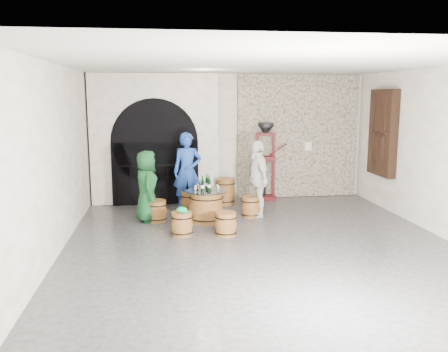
{
  "coord_description": "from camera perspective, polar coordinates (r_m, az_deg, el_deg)",
  "views": [
    {
      "loc": [
        -1.73,
        -8.07,
        2.67
      ],
      "look_at": [
        -0.49,
        1.31,
        1.05
      ],
      "focal_mm": 38.0,
      "sensor_mm": 36.0,
      "label": 1
    }
  ],
  "objects": [
    {
      "name": "tasting_glass_c",
      "position": [
        10.23,
        -3.13,
        -1.22
      ],
      "size": [
        0.05,
        0.05,
        0.1
      ],
      "primitive_type": null,
      "color": "#B15822",
      "rests_on": "barrel_table"
    },
    {
      "name": "stone_facing_panel",
      "position": [
        12.56,
        8.87,
        4.72
      ],
      "size": [
        3.2,
        0.12,
        3.18
      ],
      "primitive_type": "cube",
      "color": "tan",
      "rests_on": "ground"
    },
    {
      "name": "wine_bottle_right",
      "position": [
        10.15,
        -2.06,
        -0.83
      ],
      "size": [
        0.08,
        0.08,
        0.32
      ],
      "color": "black",
      "rests_on": "barrel_table"
    },
    {
      "name": "tasting_glass_f",
      "position": [
        10.08,
        -3.44,
        -1.39
      ],
      "size": [
        0.05,
        0.05,
        0.1
      ],
      "primitive_type": null,
      "color": "#B15822",
      "rests_on": "barrel_table"
    },
    {
      "name": "person_green",
      "position": [
        10.17,
        -9.27,
        -1.23
      ],
      "size": [
        0.56,
        0.79,
        1.52
      ],
      "primitive_type": "imported",
      "rotation": [
        0.0,
        0.0,
        1.68
      ],
      "color": "#12411E",
      "rests_on": "ground"
    },
    {
      "name": "barrel_stool_near_left",
      "position": [
        9.18,
        -5.07,
        -5.76
      ],
      "size": [
        0.43,
        0.43,
        0.46
      ],
      "color": "brown",
      "rests_on": "ground"
    },
    {
      "name": "tasting_glass_d",
      "position": [
        10.24,
        -1.46,
        -1.2
      ],
      "size": [
        0.05,
        0.05,
        0.1
      ],
      "primitive_type": null,
      "color": "#B15822",
      "rests_on": "barrel_table"
    },
    {
      "name": "wall_right",
      "position": [
        9.67,
        25.3,
        2.44
      ],
      "size": [
        0.0,
        8.0,
        8.0
      ],
      "primitive_type": "plane",
      "rotation": [
        1.57,
        0.0,
        -1.57
      ],
      "color": "silver",
      "rests_on": "ground"
    },
    {
      "name": "wine_bottle_left",
      "position": [
        9.9,
        -2.61,
        -1.1
      ],
      "size": [
        0.08,
        0.08,
        0.32
      ],
      "color": "black",
      "rests_on": "barrel_table"
    },
    {
      "name": "tasting_glass_e",
      "position": [
        9.91,
        -0.69,
        -1.56
      ],
      "size": [
        0.05,
        0.05,
        0.1
      ],
      "primitive_type": null,
      "color": "#B15822",
      "rests_on": "barrel_table"
    },
    {
      "name": "barrel_stool_near_right",
      "position": [
        9.14,
        0.24,
        -5.8
      ],
      "size": [
        0.43,
        0.43,
        0.46
      ],
      "color": "brown",
      "rests_on": "ground"
    },
    {
      "name": "barrel_table",
      "position": [
        10.06,
        -2.14,
        -3.69
      ],
      "size": [
        0.88,
        0.88,
        0.68
      ],
      "color": "brown",
      "rests_on": "ground"
    },
    {
      "name": "wall_front",
      "position": [
        4.55,
        15.11,
        -4.21
      ],
      "size": [
        8.0,
        0.0,
        8.0
      ],
      "primitive_type": "plane",
      "rotation": [
        -1.57,
        0.0,
        0.0
      ],
      "color": "silver",
      "rests_on": "ground"
    },
    {
      "name": "arched_opening",
      "position": [
        11.86,
        -8.33,
        4.35
      ],
      "size": [
        3.1,
        0.6,
        3.19
      ],
      "color": "silver",
      "rests_on": "ground"
    },
    {
      "name": "ground",
      "position": [
        8.67,
        4.41,
        -8.24
      ],
      "size": [
        8.0,
        8.0,
        0.0
      ],
      "primitive_type": "plane",
      "color": "#2A2A2C",
      "rests_on": "ground"
    },
    {
      "name": "corking_press",
      "position": [
        12.14,
        5.03,
        2.48
      ],
      "size": [
        0.83,
        0.51,
        1.97
      ],
      "rotation": [
        0.0,
        0.0,
        -0.15
      ],
      "color": "#450B0C",
      "rests_on": "ground"
    },
    {
      "name": "barrel_stool_left",
      "position": [
        10.24,
        -8.07,
        -4.19
      ],
      "size": [
        0.43,
        0.43,
        0.46
      ],
      "color": "brown",
      "rests_on": "ground"
    },
    {
      "name": "barrel_stool_far",
      "position": [
        11.06,
        -4.13,
        -3.08
      ],
      "size": [
        0.43,
        0.43,
        0.46
      ],
      "color": "brown",
      "rests_on": "ground"
    },
    {
      "name": "shuttered_window",
      "position": [
        11.68,
        18.53,
        4.95
      ],
      "size": [
        0.23,
        1.1,
        2.0
      ],
      "color": "black",
      "rests_on": "wall_right"
    },
    {
      "name": "barrel_stool_right",
      "position": [
        10.53,
        3.21,
        -3.72
      ],
      "size": [
        0.43,
        0.43,
        0.46
      ],
      "color": "brown",
      "rests_on": "ground"
    },
    {
      "name": "green_cap",
      "position": [
        9.11,
        -5.07,
        -4.09
      ],
      "size": [
        0.25,
        0.21,
        0.11
      ],
      "color": "#0D974B",
      "rests_on": "barrel_stool_near_left"
    },
    {
      "name": "tasting_glass_b",
      "position": [
        10.13,
        -0.77,
        -1.32
      ],
      "size": [
        0.05,
        0.05,
        0.1
      ],
      "primitive_type": null,
      "color": "#B15822",
      "rests_on": "barrel_table"
    },
    {
      "name": "side_barrel",
      "position": [
        11.68,
        0.17,
        -1.87
      ],
      "size": [
        0.49,
        0.49,
        0.65
      ],
      "rotation": [
        0.0,
        0.0,
        -0.43
      ],
      "color": "brown",
      "rests_on": "ground"
    },
    {
      "name": "wall_left",
      "position": [
        8.33,
        -19.73,
        1.77
      ],
      "size": [
        0.0,
        8.0,
        8.0
      ],
      "primitive_type": "plane",
      "rotation": [
        1.57,
        0.0,
        1.57
      ],
      "color": "silver",
      "rests_on": "ground"
    },
    {
      "name": "person_white",
      "position": [
        10.48,
        4.03,
        -0.31
      ],
      "size": [
        0.56,
        1.05,
        1.7
      ],
      "primitive_type": "imported",
      "rotation": [
        0.0,
        0.0,
        -1.42
      ],
      "color": "silver",
      "rests_on": "ground"
    },
    {
      "name": "ceiling",
      "position": [
        8.27,
        4.7,
        13.37
      ],
      "size": [
        8.0,
        8.0,
        0.0
      ],
      "primitive_type": "plane",
      "rotation": [
        3.14,
        0.0,
        0.0
      ],
      "color": "beige",
      "rests_on": "wall_back"
    },
    {
      "name": "person_blue",
      "position": [
        11.07,
        -4.42,
        0.54
      ],
      "size": [
        0.67,
        0.45,
        1.82
      ],
      "primitive_type": "imported",
      "rotation": [
        0.0,
        0.0,
        -0.02
      ],
      "color": "#1C3E9B",
      "rests_on": "ground"
    },
    {
      "name": "wine_bottle_center",
      "position": [
        9.96,
        -1.81,
        -1.03
      ],
      "size": [
        0.08,
        0.08,
        0.32
      ],
      "color": "black",
      "rests_on": "barrel_table"
    },
    {
      "name": "control_box",
      "position": [
        12.58,
        10.04,
        3.55
      ],
      "size": [
        0.18,
        0.1,
        0.22
      ],
      "primitive_type": "cube",
      "color": "silver",
      "rests_on": "wall_back"
    },
    {
      "name": "tasting_glass_a",
      "position": [
        9.84,
        -3.46,
        -1.67
      ],
      "size": [
        0.05,
        0.05,
        0.1
      ],
      "primitive_type": null,
      "color": "#B15822",
      "rests_on": "barrel_table"
    },
    {
      "name": "wall_back",
      "position": [
        12.24,
        0.65,
        4.7
      ],
      "size": [
        8.0,
        0.0,
        8.0
      ],
      "primitive_type": "plane",
      "rotation": [
        1.57,
        0.0,
        0.0
      ],
      "color": "silver",
      "rests_on": "ground"
    }
  ]
}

